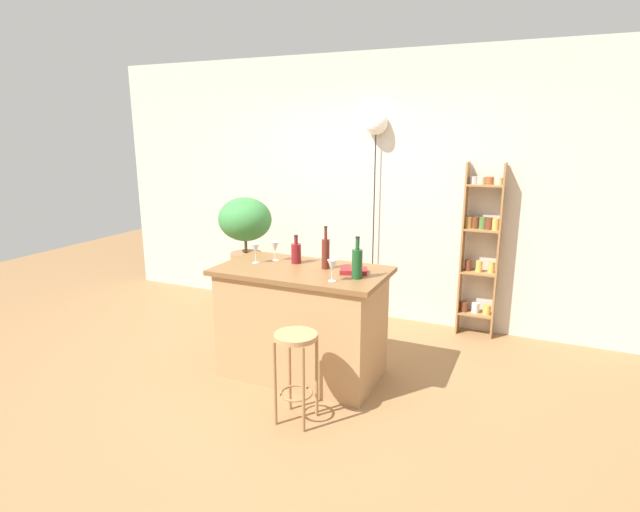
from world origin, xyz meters
TOP-DOWN VIEW (x-y plane):
  - ground at (0.00, 0.00)m, footprint 12.00×12.00m
  - back_wall at (0.00, 1.95)m, footprint 6.40×0.10m
  - kitchen_counter at (0.00, 0.30)m, footprint 1.38×0.76m
  - bar_stool at (0.28, -0.37)m, footprint 0.30×0.30m
  - spice_shelf at (1.21, 1.79)m, footprint 0.36×0.18m
  - plant_stool at (-1.12, 1.23)m, footprint 0.34×0.34m
  - potted_plant at (-1.12, 1.23)m, footprint 0.58×0.52m
  - bottle_olive_oil at (-0.12, 0.44)m, footprint 0.08×0.08m
  - bottle_wine_red at (0.50, 0.22)m, footprint 0.08×0.08m
  - bottle_spirits_clear at (0.17, 0.38)m, footprint 0.06×0.06m
  - wine_glass_left at (-0.44, 0.31)m, footprint 0.07×0.07m
  - wine_glass_center at (-0.33, 0.44)m, footprint 0.07×0.07m
  - wine_glass_right at (0.36, 0.07)m, footprint 0.07×0.07m
  - cookbook at (0.43, 0.35)m, footprint 0.25×0.21m
  - pendant_globe_light at (0.10, 1.84)m, footprint 0.24×0.24m

SIDE VIEW (x-z plane):
  - ground at x=0.00m, z-range 0.00..0.00m
  - plant_stool at x=-1.12m, z-range 0.00..0.49m
  - kitchen_counter at x=0.00m, z-range 0.00..0.93m
  - bar_stool at x=0.28m, z-range 0.15..0.81m
  - spice_shelf at x=1.21m, z-range 0.03..1.76m
  - cookbook at x=0.43m, z-range 0.92..0.96m
  - bottle_olive_oil at x=-0.12m, z-range 0.89..1.14m
  - potted_plant at x=-1.12m, z-range 0.60..1.44m
  - wine_glass_left at x=-0.44m, z-range 0.96..1.12m
  - wine_glass_center at x=-0.33m, z-range 0.96..1.12m
  - wine_glass_right at x=0.36m, z-range 0.96..1.12m
  - bottle_wine_red at x=0.50m, z-range 0.88..1.21m
  - bottle_spirits_clear at x=0.17m, z-range 0.88..1.23m
  - back_wall at x=0.00m, z-range 0.00..2.80m
  - pendant_globe_light at x=0.10m, z-range 0.96..3.17m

